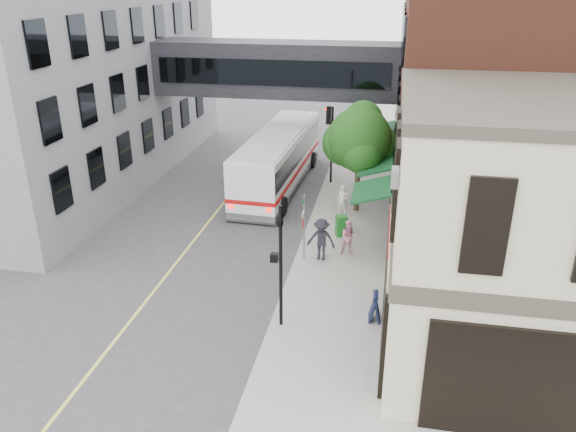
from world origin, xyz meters
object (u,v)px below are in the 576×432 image
at_px(pedestrian_b, 349,238).
at_px(newspaper_box, 341,226).
at_px(pedestrian_c, 321,239).
at_px(pedestrian_a, 343,200).
at_px(bus, 279,157).
at_px(sandwich_board, 375,307).

xyz_separation_m(pedestrian_b, newspaper_box, (-0.50, 1.82, -0.29)).
distance_m(pedestrian_c, newspaper_box, 2.65).
relative_size(pedestrian_c, newspaper_box, 1.87).
xyz_separation_m(pedestrian_a, pedestrian_c, (-0.43, -5.06, 0.15)).
bearing_deg(bus, pedestrian_b, -60.00).
bearing_deg(bus, pedestrian_a, -44.26).
relative_size(bus, pedestrian_c, 6.28).
relative_size(pedestrian_a, pedestrian_c, 0.84).
bearing_deg(bus, pedestrian_c, -67.80).
relative_size(bus, pedestrian_b, 7.47).
relative_size(pedestrian_a, pedestrian_b, 1.00).
xyz_separation_m(bus, pedestrian_a, (4.14, -4.03, -0.82)).
relative_size(pedestrian_a, sandwich_board, 1.48).
height_order(pedestrian_c, sandwich_board, pedestrian_c).
height_order(pedestrian_b, sandwich_board, pedestrian_b).
distance_m(pedestrian_a, pedestrian_b, 4.40).
bearing_deg(pedestrian_c, pedestrian_a, 91.59).
xyz_separation_m(bus, pedestrian_c, (3.71, -9.09, -0.68)).
bearing_deg(pedestrian_c, newspaper_box, 82.59).
distance_m(pedestrian_a, pedestrian_c, 5.08).
relative_size(bus, pedestrian_a, 7.44).
distance_m(pedestrian_b, sandwich_board, 5.16).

